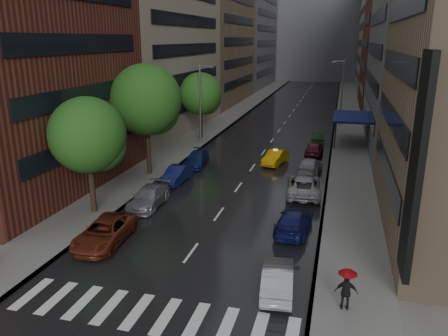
{
  "coord_description": "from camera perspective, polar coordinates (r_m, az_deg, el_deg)",
  "views": [
    {
      "loc": [
        7.74,
        -17.53,
        11.92
      ],
      "look_at": [
        0.0,
        11.4,
        3.0
      ],
      "focal_mm": 35.0,
      "sensor_mm": 36.0,
      "label": 1
    }
  ],
  "objects": [
    {
      "name": "street_lamp_right",
      "position": [
        62.92,
        15.08,
        9.61
      ],
      "size": [
        1.74,
        0.22,
        9.0
      ],
      "color": "gray",
      "rests_on": "sidewalk_right"
    },
    {
      "name": "building_far",
      "position": [
        135.81,
        12.32,
        17.94
      ],
      "size": [
        40.0,
        14.0,
        32.0
      ],
      "primitive_type": "cube",
      "color": "slate",
      "rests_on": "ground"
    },
    {
      "name": "sidewalk_right",
      "position": [
        68.57,
        15.89,
        6.0
      ],
      "size": [
        4.0,
        140.0,
        0.15
      ],
      "primitive_type": "cube",
      "color": "gray",
      "rests_on": "ground"
    },
    {
      "name": "tree_near",
      "position": [
        30.87,
        -17.4,
        4.11
      ],
      "size": [
        5.19,
        5.19,
        8.27
      ],
      "color": "#382619",
      "rests_on": "ground"
    },
    {
      "name": "crosswalk",
      "position": [
        20.97,
        -9.46,
        -18.27
      ],
      "size": [
        13.15,
        2.8,
        0.01
      ],
      "color": "silver",
      "rests_on": "ground"
    },
    {
      "name": "awning",
      "position": [
        53.27,
        16.21,
        6.43
      ],
      "size": [
        4.0,
        8.0,
        3.12
      ],
      "color": "navy",
      "rests_on": "sidewalk_right"
    },
    {
      "name": "road",
      "position": [
        69.01,
        8.37,
        6.46
      ],
      "size": [
        14.0,
        140.0,
        0.01
      ],
      "primitive_type": "cube",
      "color": "black",
      "rests_on": "ground"
    },
    {
      "name": "buildings_right",
      "position": [
        74.65,
        21.64,
        17.87
      ],
      "size": [
        8.05,
        109.1,
        36.0
      ],
      "color": "#937A5B",
      "rests_on": "ground"
    },
    {
      "name": "tree_far",
      "position": [
        53.12,
        -3.09,
        9.65
      ],
      "size": [
        5.07,
        5.07,
        8.08
      ],
      "color": "#382619",
      "rests_on": "ground"
    },
    {
      "name": "parked_cars_left",
      "position": [
        33.57,
        -9.01,
        -3.14
      ],
      "size": [
        2.77,
        22.47,
        1.47
      ],
      "color": "maroon",
      "rests_on": "ground"
    },
    {
      "name": "tree_mid",
      "position": [
        38.85,
        -10.16,
        8.74
      ],
      "size": [
        6.22,
        6.22,
        9.91
      ],
      "color": "#382619",
      "rests_on": "ground"
    },
    {
      "name": "sidewalk_left",
      "position": [
        70.57,
        1.05,
        6.92
      ],
      "size": [
        4.0,
        140.0,
        0.15
      ],
      "primitive_type": "cube",
      "color": "gray",
      "rests_on": "ground"
    },
    {
      "name": "parked_cars_right",
      "position": [
        36.69,
        10.61,
        -1.47
      ],
      "size": [
        3.04,
        36.66,
        1.56
      ],
      "color": "#9B9CA0",
      "rests_on": "ground"
    },
    {
      "name": "street_lamp_left",
      "position": [
        50.47,
        -3.04,
        8.55
      ],
      "size": [
        1.74,
        0.22,
        9.0
      ],
      "color": "gray",
      "rests_on": "sidewalk_left"
    },
    {
      "name": "buildings_left",
      "position": [
        79.74,
        -1.71,
        19.5
      ],
      "size": [
        8.0,
        108.0,
        38.0
      ],
      "color": "maroon",
      "rests_on": "ground"
    },
    {
      "name": "ped_red_umbrella",
      "position": [
        20.87,
        15.73,
        -14.6
      ],
      "size": [
        1.02,
        0.82,
        2.01
      ],
      "color": "black",
      "rests_on": "sidewalk_right"
    },
    {
      "name": "taxi",
      "position": [
        43.21,
        6.71,
        1.4
      ],
      "size": [
        2.29,
        4.39,
        1.38
      ],
      "primitive_type": "imported",
      "rotation": [
        0.0,
        0.0,
        -0.21
      ],
      "color": "#DA990B",
      "rests_on": "ground"
    },
    {
      "name": "ground",
      "position": [
        22.57,
        -7.79,
        -15.47
      ],
      "size": [
        220.0,
        220.0,
        0.0
      ],
      "primitive_type": "plane",
      "color": "gray",
      "rests_on": "ground"
    }
  ]
}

